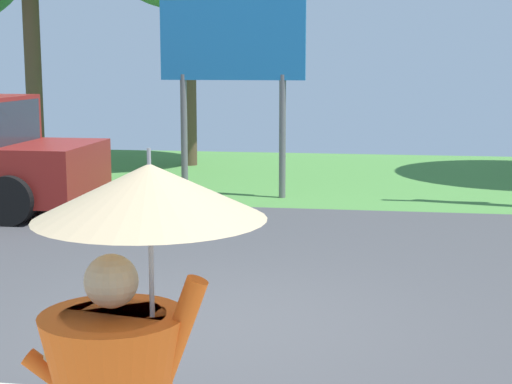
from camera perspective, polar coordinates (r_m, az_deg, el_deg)
ground_plane at (r=10.52m, az=0.50°, el=-4.43°), size 40.00×22.00×0.20m
roadside_billboard at (r=14.42m, az=-1.69°, el=9.73°), size 2.60×0.12×3.50m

